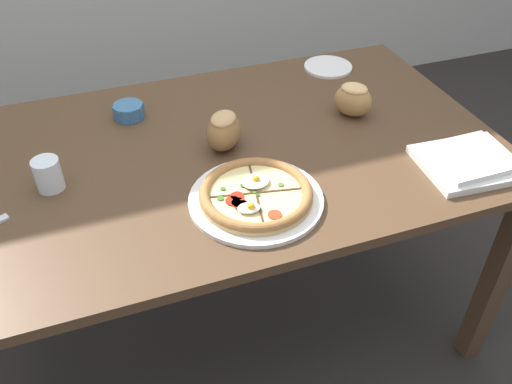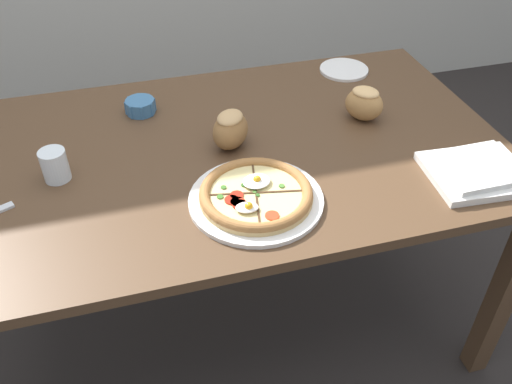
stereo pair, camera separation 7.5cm
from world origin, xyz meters
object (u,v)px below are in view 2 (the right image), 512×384
bread_piece_near (230,129)px  bread_piece_mid (364,103)px  napkin_folded (477,171)px  side_saucer (344,70)px  water_glass (55,167)px  dining_table (227,173)px  ramekin_bowl (140,106)px  pizza (256,196)px

bread_piece_near → bread_piece_mid: bearing=5.2°
napkin_folded → side_saucer: (-0.10, 0.64, -0.01)m
water_glass → side_saucer: 1.01m
dining_table → side_saucer: bearing=34.9°
side_saucer → bread_piece_mid: bearing=-102.5°
napkin_folded → ramekin_bowl: bearing=145.6°
dining_table → pizza: bearing=-85.2°
ramekin_bowl → bread_piece_mid: (0.63, -0.21, 0.03)m
bread_piece_near → bread_piece_mid: (0.41, 0.04, -0.00)m
napkin_folded → water_glass: water_glass is taller
dining_table → ramekin_bowl: 0.34m
napkin_folded → side_saucer: bearing=99.0°
dining_table → side_saucer: 0.61m
ramekin_bowl → side_saucer: (0.70, 0.09, -0.02)m
pizza → bread_piece_near: bread_piece_near is taller
napkin_folded → water_glass: 1.08m
ramekin_bowl → bread_piece_near: bread_piece_near is taller
dining_table → bread_piece_mid: bread_piece_mid is taller
bread_piece_near → dining_table: bearing=-157.4°
bread_piece_mid → water_glass: bearing=-176.0°
pizza → water_glass: (-0.47, 0.22, 0.02)m
pizza → bread_piece_near: bearing=90.8°
pizza → side_saucer: size_ratio=2.00×
dining_table → ramekin_bowl: size_ratio=16.64×
pizza → dining_table: bearing=94.8°
pizza → water_glass: 0.52m
pizza → side_saucer: pizza is taller
dining_table → pizza: (0.02, -0.24, 0.11)m
pizza → napkin_folded: size_ratio=1.24×
bread_piece_mid → napkin_folded: bearing=-63.6°
dining_table → napkin_folded: napkin_folded is taller
napkin_folded → side_saucer: size_ratio=1.61×
bread_piece_mid → side_saucer: size_ratio=0.85×
bread_piece_mid → bread_piece_near: bearing=-174.8°
pizza → water_glass: size_ratio=3.94×
napkin_folded → dining_table: bearing=153.7°
bread_piece_mid → side_saucer: 0.31m
pizza → ramekin_bowl: 0.55m
bread_piece_mid → water_glass: (-0.87, -0.06, -0.02)m
dining_table → napkin_folded: (0.60, -0.29, 0.10)m
bread_piece_mid → dining_table: bearing=-174.1°
ramekin_bowl → water_glass: bearing=-131.5°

